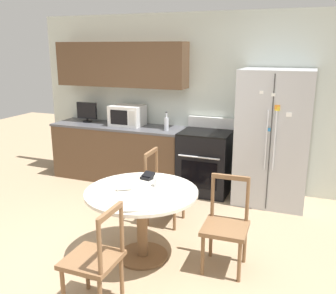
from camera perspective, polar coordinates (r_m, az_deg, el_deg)
name	(u,v)px	position (r m, az deg, el deg)	size (l,w,h in m)	color
ground_plane	(110,265)	(3.95, -8.83, -17.37)	(14.00, 14.00, 0.00)	#9E8466
back_wall	(173,91)	(5.85, 0.84, 8.54)	(5.20, 0.44, 2.60)	silver
kitchen_counter	(119,152)	(6.11, -7.44, -0.81)	(2.17, 0.64, 0.90)	brown
refrigerator	(273,138)	(5.24, 15.74, 1.32)	(0.94, 0.73, 1.83)	#B2B5BA
oven_range	(205,161)	(5.55, 5.72, -2.20)	(0.72, 0.68, 1.08)	black
microwave	(127,115)	(5.95, -6.20, 4.80)	(0.50, 0.40, 0.32)	white
countertop_tv	(87,112)	(6.33, -12.25, 5.31)	(0.36, 0.16, 0.33)	black
counter_bottle	(166,123)	(5.56, -0.24, 3.62)	(0.07, 0.07, 0.28)	silver
dining_table	(142,205)	(3.78, -4.02, -8.80)	(1.12, 1.12, 0.73)	beige
dining_chair_right	(226,226)	(3.71, 8.80, -11.86)	(0.44, 0.44, 0.90)	brown
dining_chair_near	(95,260)	(3.22, -11.06, -16.51)	(0.42, 0.42, 0.90)	brown
dining_chair_far	(164,189)	(4.58, -0.68, -6.36)	(0.43, 0.43, 0.90)	brown
candle_glass	(158,182)	(3.82, -1.57, -5.41)	(0.09, 0.09, 0.09)	silver
folded_napkin	(124,188)	(3.74, -6.73, -6.19)	(0.15, 0.12, 0.05)	silver
wallet	(148,176)	(4.03, -3.12, -4.49)	(0.14, 0.15, 0.07)	black
mail_stack	(137,204)	(3.39, -4.76, -8.69)	(0.33, 0.37, 0.02)	white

